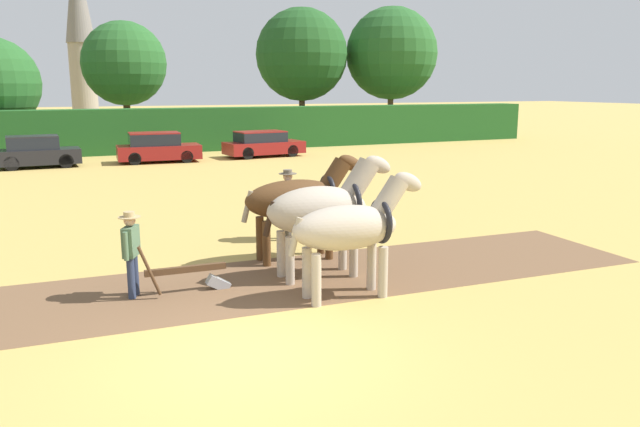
# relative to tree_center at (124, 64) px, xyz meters

# --- Properties ---
(ground_plane) EXTENTS (240.00, 240.00, 0.00)m
(ground_plane) POSITION_rel_tree_center_xyz_m (-2.48, -33.94, -5.25)
(ground_plane) COLOR tan
(plowed_furrow_strip) EXTENTS (20.36, 4.07, 0.01)m
(plowed_furrow_strip) POSITION_rel_tree_center_xyz_m (-3.11, -30.81, -5.25)
(plowed_furrow_strip) COLOR brown
(plowed_furrow_strip) RESTS_ON ground
(hedgerow) EXTENTS (59.75, 1.93, 2.57)m
(hedgerow) POSITION_rel_tree_center_xyz_m (-2.48, -4.36, -3.97)
(hedgerow) COLOR #1E511E
(hedgerow) RESTS_ON ground
(tree_center) EXTENTS (5.30, 5.30, 7.92)m
(tree_center) POSITION_rel_tree_center_xyz_m (0.00, 0.00, 0.00)
(tree_center) COLOR #4C3823
(tree_center) RESTS_ON ground
(tree_center_right) EXTENTS (6.66, 6.66, 9.43)m
(tree_center_right) POSITION_rel_tree_center_xyz_m (12.55, 0.89, 0.84)
(tree_center_right) COLOR #423323
(tree_center_right) RESTS_ON ground
(tree_right) EXTENTS (6.90, 6.90, 9.74)m
(tree_right) POSITION_rel_tree_center_xyz_m (19.52, 0.00, 1.02)
(tree_right) COLOR brown
(tree_right) RESTS_ON ground
(church_spire) EXTENTS (2.73, 2.73, 17.72)m
(church_spire) POSITION_rel_tree_center_xyz_m (-1.04, 24.42, 4.02)
(church_spire) COLOR gray
(church_spire) RESTS_ON ground
(draft_horse_lead_left) EXTENTS (2.74, 0.94, 2.37)m
(draft_horse_lead_left) POSITION_rel_tree_center_xyz_m (-0.00, -32.31, -3.92)
(draft_horse_lead_left) COLOR #B2A38E
(draft_horse_lead_left) RESTS_ON ground
(draft_horse_lead_right) EXTENTS (2.86, 1.10, 2.53)m
(draft_horse_lead_right) POSITION_rel_tree_center_xyz_m (0.05, -30.92, -3.84)
(draft_horse_lead_right) COLOR #B2A38E
(draft_horse_lead_right) RESTS_ON ground
(draft_horse_trail_left) EXTENTS (2.93, 1.00, 2.41)m
(draft_horse_trail_left) POSITION_rel_tree_center_xyz_m (0.09, -29.52, -3.87)
(draft_horse_trail_left) COLOR #513319
(draft_horse_trail_left) RESTS_ON ground
(plow) EXTENTS (1.75, 0.47, 1.13)m
(plow) POSITION_rel_tree_center_xyz_m (-2.62, -30.82, -4.93)
(plow) COLOR #4C331E
(plow) RESTS_ON ground
(farmer_at_plow) EXTENTS (0.41, 0.58, 1.62)m
(farmer_at_plow) POSITION_rel_tree_center_xyz_m (-3.71, -30.69, -4.32)
(farmer_at_plow) COLOR #28334C
(farmer_at_plow) RESTS_ON ground
(farmer_beside_team) EXTENTS (0.45, 0.61, 1.80)m
(farmer_beside_team) POSITION_rel_tree_center_xyz_m (0.52, -27.69, -4.18)
(farmer_beside_team) COLOR #38332D
(farmer_beside_team) RESTS_ON ground
(parked_car_center_left) EXTENTS (3.88, 1.89, 1.54)m
(parked_car_center_left) POSITION_rel_tree_center_xyz_m (-5.43, -9.39, -4.52)
(parked_car_center_left) COLOR black
(parked_car_center_left) RESTS_ON ground
(parked_car_center) EXTENTS (4.25, 2.05, 1.54)m
(parked_car_center) POSITION_rel_tree_center_xyz_m (0.27, -9.51, -4.52)
(parked_car_center) COLOR maroon
(parked_car_center) RESTS_ON ground
(parked_car_center_right) EXTENTS (4.49, 2.25, 1.43)m
(parked_car_center_right) POSITION_rel_tree_center_xyz_m (6.06, -9.27, -4.56)
(parked_car_center_right) COLOR maroon
(parked_car_center_right) RESTS_ON ground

